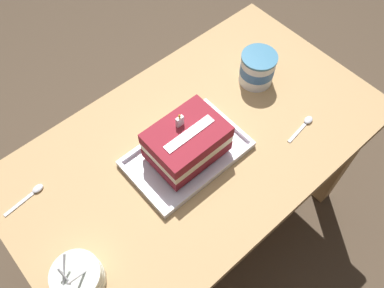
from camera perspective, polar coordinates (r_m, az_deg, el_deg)
The scene contains 8 objects.
ground_plane at distance 1.86m, azimuth 0.48°, elevation -11.30°, with size 8.00×8.00×0.00m, color #4C3D2D.
dining_table at distance 1.32m, azimuth 0.66°, elevation -2.14°, with size 1.21×0.69×0.69m.
foil_tray at distance 1.20m, azimuth -0.72°, elevation -1.55°, with size 0.36×0.23×0.02m.
birthday_cake at distance 1.14m, azimuth -0.76°, elevation 0.30°, with size 0.22×0.16×0.16m.
bowl_stack at distance 1.07m, azimuth -16.05°, elevation -17.97°, with size 0.13×0.13×0.13m.
ice_cream_tub at distance 1.36m, azimuth 9.36°, elevation 10.67°, with size 0.12×0.12×0.11m.
serving_spoon_near_tray at distance 1.23m, azimuth -21.84°, elevation -6.45°, with size 0.13×0.03×0.01m.
serving_spoon_by_bowls at distance 1.32m, azimuth 16.04°, elevation 2.96°, with size 0.13×0.03×0.01m.
Camera 1 is at (-0.45, -0.49, 1.74)m, focal length 37.15 mm.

